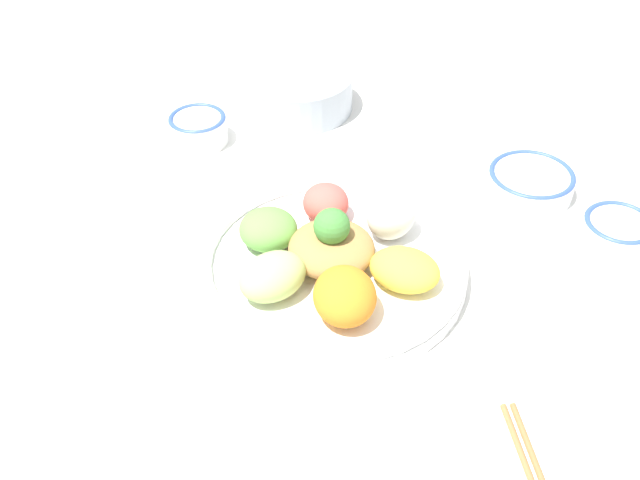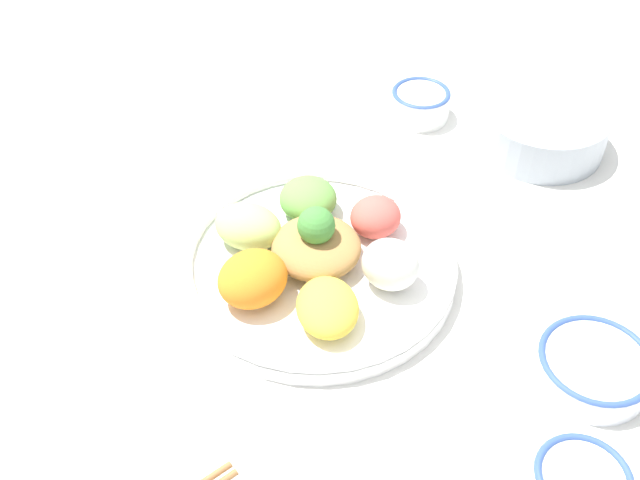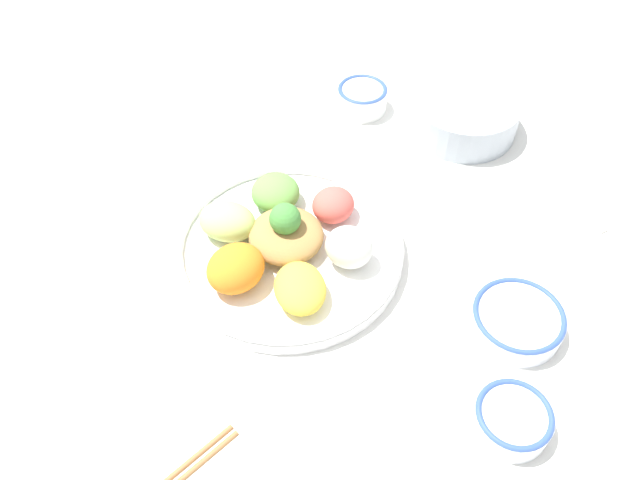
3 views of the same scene
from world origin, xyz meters
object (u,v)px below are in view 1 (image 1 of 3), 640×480
sauce_bowl_red (531,181)px  rice_bowl_blue (618,230)px  side_serving_bowl (297,89)px  serving_spoon_main (422,102)px  salad_platter (334,260)px  sauce_bowl_dark (198,128)px

sauce_bowl_red → rice_bowl_blue: bearing=-32.4°
side_serving_bowl → serving_spoon_main: side_serving_bowl is taller
salad_platter → rice_bowl_blue: 0.37m
sauce_bowl_red → side_serving_bowl: 0.40m
sauce_bowl_red → serving_spoon_main: bearing=134.7°
salad_platter → sauce_bowl_red: bearing=49.9°
rice_bowl_blue → side_serving_bowl: (-0.50, 0.19, 0.01)m
salad_platter → sauce_bowl_dark: bearing=142.0°
salad_platter → serving_spoon_main: 0.44m
rice_bowl_blue → sauce_bowl_dark: size_ratio=1.03×
rice_bowl_blue → side_serving_bowl: side_serving_bowl is taller
sauce_bowl_red → serving_spoon_main: 0.28m
salad_platter → serving_spoon_main: size_ratio=2.33×
rice_bowl_blue → sauce_bowl_red: bearing=147.6°
rice_bowl_blue → side_serving_bowl: 0.54m
serving_spoon_main → salad_platter: bearing=-101.5°
sauce_bowl_dark → serving_spoon_main: sauce_bowl_dark is taller
sauce_bowl_dark → serving_spoon_main: bearing=36.4°
salad_platter → serving_spoon_main: (0.01, 0.44, -0.02)m
salad_platter → sauce_bowl_red: size_ratio=2.79×
rice_bowl_blue → serving_spoon_main: rice_bowl_blue is taller
sauce_bowl_dark → serving_spoon_main: 0.37m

